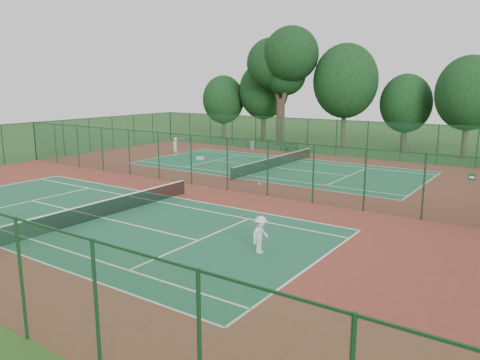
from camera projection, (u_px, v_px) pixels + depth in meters
name	position (u px, v px, depth m)	size (l,w,h in m)	color
ground	(209.00, 187.00, 31.72)	(120.00, 120.00, 0.00)	#264C18
red_pad	(209.00, 187.00, 31.71)	(40.00, 36.00, 0.01)	maroon
court_near	(103.00, 218.00, 24.43)	(23.77, 10.97, 0.01)	#1C5A3C
court_far	(276.00, 168.00, 38.99)	(23.77, 10.97, 0.01)	#1F6442
fence_north	(322.00, 137.00, 45.92)	(40.00, 0.09, 3.50)	#1A4F30
fence_west	(35.00, 141.00, 42.39)	(0.09, 36.00, 3.50)	#1B5336
fence_divider	(209.00, 162.00, 31.36)	(40.00, 0.09, 3.50)	#174629
tennis_net_near	(102.00, 208.00, 24.32)	(0.10, 12.90, 0.97)	#13361F
tennis_net_far	(276.00, 161.00, 38.89)	(0.10, 12.90, 0.97)	#163D1E
player_near	(260.00, 235.00, 19.24)	(1.02, 0.59, 1.58)	silver
player_far	(175.00, 147.00, 45.30)	(0.64, 0.42, 1.75)	white
trash_bin	(252.00, 145.00, 49.62)	(0.54, 0.54, 0.97)	gray
bench	(291.00, 147.00, 47.46)	(1.58, 0.47, 0.97)	#13371B
kit_bag	(200.00, 158.00, 42.99)	(0.73, 0.27, 0.27)	silver
stray_ball_a	(197.00, 188.00, 31.18)	(0.06, 0.06, 0.06)	#D0E835
stray_ball_b	(268.00, 197.00, 28.80)	(0.07, 0.07, 0.07)	yellow
stray_ball_c	(205.00, 187.00, 31.58)	(0.07, 0.07, 0.07)	#E0EE37
big_tree	(283.00, 62.00, 51.09)	(8.42, 6.16, 12.93)	#33271C
evergreen_row	(349.00, 148.00, 51.06)	(39.00, 5.00, 12.00)	black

